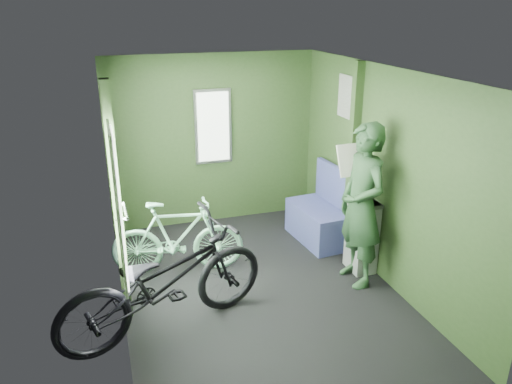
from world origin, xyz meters
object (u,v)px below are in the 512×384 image
at_px(passenger, 362,206).
at_px(waste_box, 362,236).
at_px(bicycle_mint, 180,272).
at_px(bicycle_black, 169,331).
at_px(bench_seat, 321,219).

height_order(passenger, waste_box, passenger).
xyz_separation_m(bicycle_mint, waste_box, (2.00, -0.55, 0.42)).
bearing_deg(bicycle_mint, waste_box, -95.31).
distance_m(bicycle_black, passenger, 2.32).
bearing_deg(bench_seat, passenger, -98.05).
bearing_deg(passenger, bicycle_mint, -115.16).
distance_m(bicycle_mint, bench_seat, 1.93).
distance_m(passenger, waste_box, 0.54).
relative_size(waste_box, bench_seat, 0.87).
bearing_deg(bicycle_mint, bench_seat, -71.14).
height_order(bicycle_mint, waste_box, waste_box).
relative_size(passenger, waste_box, 2.10).
distance_m(passenger, bench_seat, 1.22).
relative_size(bicycle_black, bicycle_mint, 1.38).
xyz_separation_m(passenger, waste_box, (0.16, 0.21, -0.47)).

